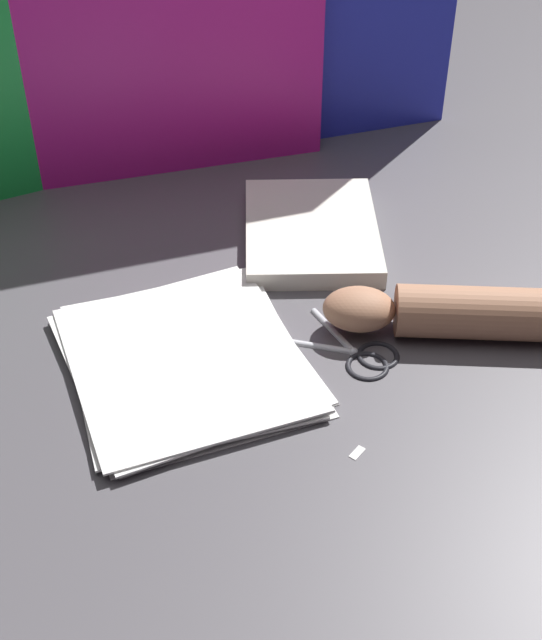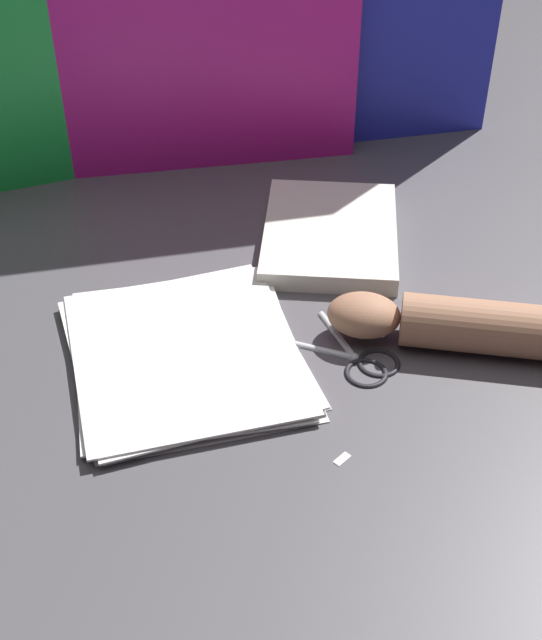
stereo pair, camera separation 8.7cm
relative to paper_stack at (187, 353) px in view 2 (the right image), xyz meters
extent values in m
plane|color=#4C494F|center=(0.05, 0.02, -0.01)|extent=(6.00, 6.00, 0.00)
cube|color=#D81E9E|center=(0.01, 0.48, 0.21)|extent=(0.73, 0.10, 0.43)
cube|color=white|center=(0.00, 0.01, -0.01)|extent=(0.28, 0.31, 0.00)
cube|color=white|center=(0.00, 0.00, 0.00)|extent=(0.28, 0.30, 0.00)
cube|color=white|center=(0.00, 0.00, 0.00)|extent=(0.29, 0.32, 0.00)
cube|color=white|center=(0.00, 0.00, 0.00)|extent=(0.28, 0.31, 0.00)
cube|color=white|center=(0.00, 0.00, 0.01)|extent=(0.27, 0.30, 0.00)
cube|color=silver|center=(0.25, 0.19, 0.01)|extent=(0.27, 0.30, 0.03)
sphere|color=silver|center=(0.20, -0.06, 0.00)|extent=(0.01, 0.01, 0.01)
cylinder|color=silver|center=(0.16, -0.03, 0.00)|extent=(0.08, 0.06, 0.01)
torus|color=black|center=(0.22, -0.08, 0.00)|extent=(0.08, 0.08, 0.01)
cylinder|color=silver|center=(0.19, -0.01, 0.00)|extent=(0.02, 0.10, 0.01)
torus|color=black|center=(0.20, -0.09, 0.00)|extent=(0.06, 0.06, 0.01)
cylinder|color=#A87556|center=(0.36, -0.09, 0.03)|extent=(0.23, 0.16, 0.07)
ellipsoid|color=#A87556|center=(0.22, -0.02, 0.03)|extent=(0.11, 0.10, 0.05)
cube|color=white|center=(0.10, -0.13, -0.01)|extent=(0.02, 0.02, 0.00)
cube|color=white|center=(0.13, -0.21, -0.01)|extent=(0.02, 0.02, 0.00)
camera|label=1|loc=(-0.22, -0.79, 0.72)|focal=50.00mm
camera|label=2|loc=(-0.13, -0.82, 0.72)|focal=50.00mm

